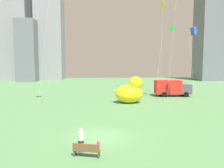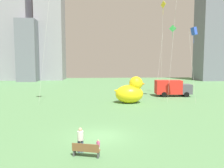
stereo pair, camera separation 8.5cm
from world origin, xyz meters
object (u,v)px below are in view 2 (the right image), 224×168
at_px(giant_inflatable_duck, 130,92).
at_px(kite_blue, 194,32).
at_px(kite_yellow, 163,10).
at_px(kite_green, 171,32).
at_px(box_truck, 172,88).
at_px(park_bench, 86,150).
at_px(person_child, 98,146).
at_px(person_adult, 80,139).

relative_size(giant_inflatable_duck, kite_blue, 0.43).
relative_size(giant_inflatable_duck, kite_yellow, 0.29).
bearing_deg(giant_inflatable_duck, kite_green, 39.82).
distance_m(box_truck, kite_yellow, 13.64).
bearing_deg(kite_blue, park_bench, -129.78).
xyz_separation_m(person_child, giant_inflatable_duck, (5.00, 17.92, 1.17)).
xyz_separation_m(giant_inflatable_duck, box_truck, (8.46, 5.97, -0.23)).
distance_m(person_child, kite_green, 30.40).
distance_m(person_child, giant_inflatable_duck, 18.64).
relative_size(kite_yellow, kite_blue, 1.48).
distance_m(kite_yellow, kite_green, 4.17).
bearing_deg(person_child, park_bench, -146.04).
bearing_deg(person_child, kite_green, 61.68).
height_order(kite_blue, kite_green, kite_green).
distance_m(giant_inflatable_duck, box_truck, 10.36).
xyz_separation_m(person_child, kite_blue, (14.15, 17.41, 9.93)).
xyz_separation_m(box_truck, kite_blue, (0.69, -6.49, 8.99)).
relative_size(box_truck, kite_blue, 0.57).
xyz_separation_m(box_truck, kite_yellow, (-1.96, -0.01, 13.50)).
height_order(person_adult, kite_blue, kite_blue).
xyz_separation_m(giant_inflatable_duck, kite_yellow, (6.50, 5.96, 13.27)).
bearing_deg(kite_blue, kite_green, 95.23).
bearing_deg(person_child, giant_inflatable_duck, 74.41).
bearing_deg(kite_green, park_bench, -119.17).
distance_m(person_adult, box_truck, 27.78).
height_order(giant_inflatable_duck, kite_green, kite_green).
distance_m(giant_inflatable_duck, kite_blue, 12.68).
relative_size(park_bench, kite_green, 0.14).
height_order(giant_inflatable_duck, box_truck, giant_inflatable_duck).
distance_m(park_bench, person_child, 0.93).
relative_size(park_bench, giant_inflatable_duck, 0.38).
relative_size(giant_inflatable_duck, box_truck, 0.75).
xyz_separation_m(person_adult, person_child, (1.16, -0.28, -0.41)).
xyz_separation_m(person_adult, kite_green, (14.62, 24.69, 10.51)).
bearing_deg(person_adult, park_bench, -64.00).
distance_m(person_adult, giant_inflatable_duck, 18.70).
bearing_deg(park_bench, person_adult, 116.00).
relative_size(kite_yellow, kite_green, 1.30).
xyz_separation_m(park_bench, giant_inflatable_duck, (5.77, 18.44, 1.20)).
bearing_deg(giant_inflatable_duck, box_truck, 35.22).
distance_m(park_bench, giant_inflatable_duck, 19.36).
relative_size(park_bench, person_child, 1.95).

